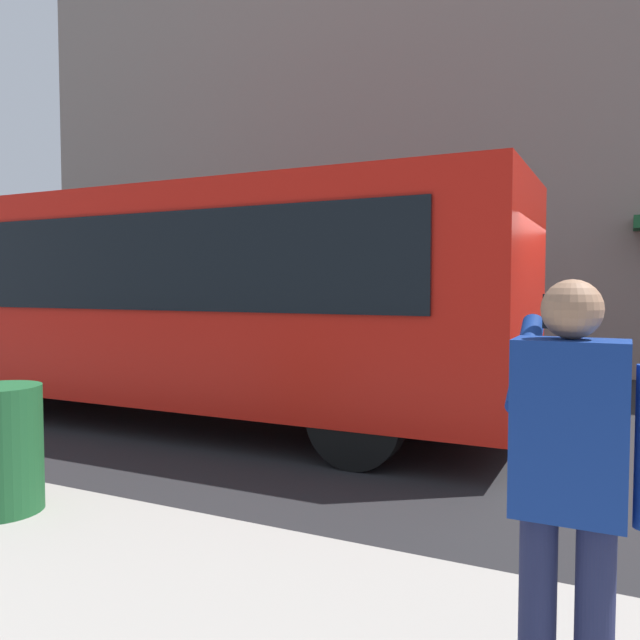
% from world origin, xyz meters
% --- Properties ---
extents(ground_plane, '(60.00, 60.00, 0.00)m').
position_xyz_m(ground_plane, '(0.00, 0.00, 0.00)').
color(ground_plane, '#232326').
extents(building_facade_far, '(28.00, 1.55, 12.00)m').
position_xyz_m(building_facade_far, '(-0.02, -6.80, 5.99)').
color(building_facade_far, gray).
rests_on(building_facade_far, ground_plane).
extents(red_bus, '(9.05, 2.54, 3.08)m').
position_xyz_m(red_bus, '(4.20, 0.39, 1.68)').
color(red_bus, red).
rests_on(red_bus, ground_plane).
extents(pedestrian_photographer, '(0.53, 0.52, 1.70)m').
position_xyz_m(pedestrian_photographer, '(-1.05, 4.74, 1.14)').
color(pedestrian_photographer, '#1E2347').
rests_on(pedestrian_photographer, sidewalk_curb).
extents(rubbish_bin, '(0.59, 0.59, 0.94)m').
position_xyz_m(rubbish_bin, '(2.92, 4.12, 0.62)').
color(rubbish_bin, '#1E592D').
rests_on(rubbish_bin, sidewalk_curb).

